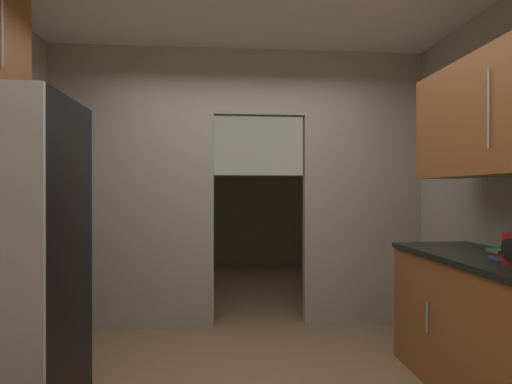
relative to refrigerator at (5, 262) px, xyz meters
name	(u,v)px	position (x,y,z in m)	size (l,w,h in m)	color
kitchen_partition	(237,181)	(1.38, 1.67, 0.51)	(3.70, 0.12, 2.76)	#ADA899
adjoining_room_shell	(234,189)	(1.43, 3.87, 0.44)	(3.70, 3.28, 2.76)	gray
refrigerator	(5,262)	(0.00, 0.00, 0.00)	(0.73, 0.78, 1.89)	black
book_stack	(502,254)	(2.95, -0.06, 0.02)	(0.12, 0.14, 0.06)	#2D609E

